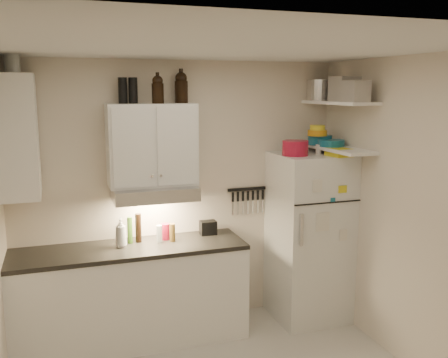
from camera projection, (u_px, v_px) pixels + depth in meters
name	position (u px, v px, depth m)	size (l,w,h in m)	color
ceiling	(232.00, 45.00, 3.27)	(3.20, 3.00, 0.02)	white
back_wall	(180.00, 195.00, 4.91)	(3.20, 0.02, 2.60)	beige
right_wall	(420.00, 219.00, 4.01)	(0.02, 3.00, 2.60)	beige
base_cabinet	(132.00, 297.00, 4.60)	(2.10, 0.60, 0.88)	white
countertop	(130.00, 249.00, 4.52)	(2.10, 0.62, 0.04)	black
upper_cabinet	(152.00, 145.00, 4.56)	(0.80, 0.33, 0.75)	white
side_cabinet	(16.00, 136.00, 4.05)	(0.33, 0.55, 1.00)	white
range_hood	(154.00, 193.00, 4.58)	(0.76, 0.46, 0.12)	silver
fridge	(309.00, 237.00, 5.06)	(0.70, 0.68, 1.70)	white
shelf_hi	(339.00, 103.00, 4.76)	(0.30, 0.95, 0.03)	white
shelf_lo	(337.00, 149.00, 4.83)	(0.30, 0.95, 0.03)	white
knife_strip	(247.00, 189.00, 5.10)	(0.42, 0.02, 0.03)	black
dutch_oven	(295.00, 148.00, 4.77)	(0.25, 0.25, 0.14)	#A2122E
book_stack	(339.00, 152.00, 4.73)	(0.18, 0.22, 0.08)	yellow
spice_jar	(319.00, 149.00, 4.88)	(0.06, 0.06, 0.09)	silver
stock_pot	(321.00, 90.00, 5.08)	(0.29, 0.29, 0.21)	silver
tin_a	(344.00, 89.00, 4.70)	(0.23, 0.21, 0.23)	#AAAAAD
tin_b	(356.00, 91.00, 4.39)	(0.19, 0.19, 0.19)	#AAAAAD
bowl_teal	(320.00, 140.00, 5.03)	(0.24, 0.24, 0.10)	#17637F
bowl_orange	(317.00, 133.00, 4.96)	(0.19, 0.19, 0.06)	orange
bowl_yellow	(317.00, 127.00, 4.95)	(0.15, 0.15, 0.05)	yellow
plates	(331.00, 143.00, 4.89)	(0.26, 0.26, 0.06)	#17637F
growler_a	(158.00, 89.00, 4.44)	(0.11, 0.11, 0.26)	black
growler_b	(181.00, 87.00, 4.62)	(0.12, 0.12, 0.29)	black
thermos_a	(133.00, 91.00, 4.47)	(0.08, 0.08, 0.23)	black
thermos_b	(123.00, 91.00, 4.45)	(0.08, 0.08, 0.23)	black
side_jar	(12.00, 63.00, 4.02)	(0.12, 0.12, 0.17)	silver
soap_bottle	(121.00, 231.00, 4.49)	(0.12, 0.12, 0.30)	white
pepper_mill	(172.00, 233.00, 4.66)	(0.05, 0.05, 0.17)	brown
oil_bottle	(130.00, 230.00, 4.60)	(0.05, 0.05, 0.25)	#386719
vinegar_bottle	(138.00, 228.00, 4.63)	(0.06, 0.06, 0.27)	black
clear_bottle	(159.00, 234.00, 4.64)	(0.05, 0.05, 0.16)	silver
red_jar	(165.00, 232.00, 4.72)	(0.08, 0.08, 0.15)	#A2122E
caddy	(208.00, 228.00, 4.89)	(0.16, 0.11, 0.13)	black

